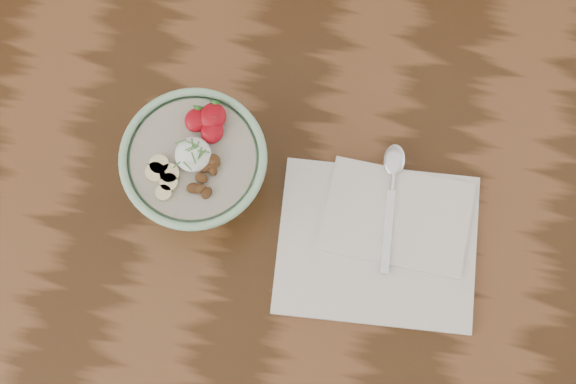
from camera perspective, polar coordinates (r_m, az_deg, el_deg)
name	(u,v)px	position (r cm, az deg, el deg)	size (l,w,h in cm)	color
table	(268,209)	(112.56, -1.45, -1.25)	(160.00, 90.00, 75.00)	#371F0D
breakfast_bowl	(196,166)	(98.87, -6.53, 1.85)	(17.65, 17.65, 11.64)	#8DBE96
napkin	(381,239)	(102.25, 6.64, -3.32)	(26.34, 21.91, 1.53)	silver
spoon	(393,178)	(102.92, 7.46, 1.03)	(3.10, 16.90, 0.88)	silver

